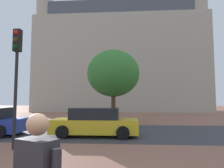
% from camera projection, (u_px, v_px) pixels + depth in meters
% --- Properties ---
extents(ground_plane, '(120.00, 120.00, 0.00)m').
position_uv_depth(ground_plane, '(108.00, 132.00, 11.98)').
color(ground_plane, '#93604C').
extents(street_asphalt_strip, '(120.00, 6.75, 0.00)m').
position_uv_depth(street_asphalt_strip, '(108.00, 132.00, 11.97)').
color(street_asphalt_strip, '#38383D').
rests_on(street_asphalt_strip, ground_plane).
extents(landmark_building, '(29.11, 11.19, 31.88)m').
position_uv_depth(landmark_building, '(118.00, 56.00, 37.17)').
color(landmark_building, '#B2A893').
rests_on(landmark_building, ground_plane).
extents(car_yellow, '(4.46, 1.95, 1.47)m').
position_uv_depth(car_yellow, '(95.00, 122.00, 10.59)').
color(car_yellow, gold).
rests_on(car_yellow, ground_plane).
extents(traffic_light_pole, '(0.28, 0.34, 4.69)m').
position_uv_depth(traffic_light_pole, '(16.00, 64.00, 7.93)').
color(traffic_light_pole, black).
rests_on(traffic_light_pole, ground_plane).
extents(tree_curb_far, '(4.56, 4.56, 6.29)m').
position_uv_depth(tree_curb_far, '(113.00, 73.00, 17.71)').
color(tree_curb_far, '#4C3823').
rests_on(tree_curb_far, ground_plane).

